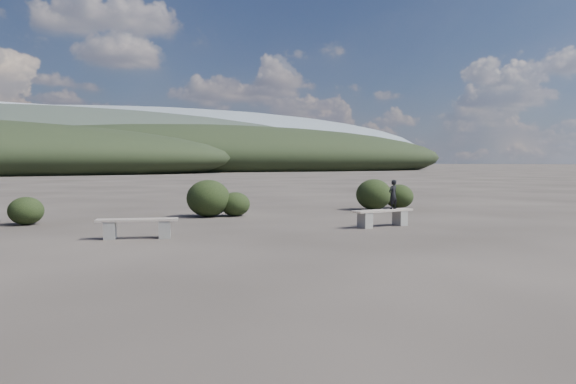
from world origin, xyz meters
TOP-DOWN VIEW (x-y plane):
  - ground at (0.00, 0.00)m, footprint 1200.00×1200.00m
  - bench_left at (-4.11, 4.52)m, footprint 1.97×0.93m
  - bench_right at (2.75, 3.98)m, footprint 2.00×0.58m
  - seated_person at (3.13, 4.01)m, footprint 0.35×0.28m
  - shrub_a at (-6.46, 9.06)m, footprint 1.02×1.02m
  - shrub_b at (-0.82, 9.07)m, footprint 1.47×1.47m
  - shrub_c at (0.08, 8.88)m, footprint 1.04×1.04m
  - shrub_d at (5.84, 8.87)m, footprint 1.38×1.38m
  - shrub_e at (7.17, 9.01)m, footprint 1.17×1.17m
  - mountain_ridges at (-7.48, 339.06)m, footprint 500.00×400.00m

SIDE VIEW (x-z plane):
  - ground at x=0.00m, z-range 0.00..0.00m
  - bench_left at x=-4.11m, z-range 0.05..0.54m
  - bench_right at x=2.75m, z-range 0.05..0.55m
  - shrub_c at x=0.08m, z-range 0.00..0.83m
  - shrub_a at x=-6.46m, z-range 0.00..0.83m
  - shrub_e at x=7.17m, z-range 0.00..0.97m
  - shrub_d at x=5.84m, z-range 0.00..1.21m
  - shrub_b at x=-0.82m, z-range 0.00..1.26m
  - seated_person at x=3.13m, z-range 0.49..1.35m
  - mountain_ridges at x=-7.48m, z-range -17.16..38.84m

